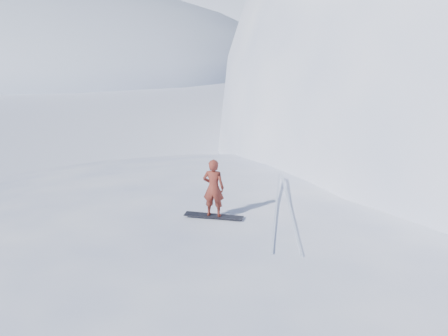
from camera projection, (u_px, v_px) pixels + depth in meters
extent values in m
ellipsoid|color=white|center=(333.00, 329.00, 12.82)|extent=(36.00, 28.00, 4.80)
ellipsoid|color=white|center=(200.00, 46.00, 121.87)|extent=(140.00, 90.00, 36.00)
ellipsoid|color=white|center=(248.00, 260.00, 16.38)|extent=(7.00, 6.30, 1.00)
cube|color=black|center=(214.00, 216.00, 13.75)|extent=(1.66, 0.41, 0.03)
imported|color=maroon|center=(213.00, 188.00, 13.51)|extent=(0.61, 0.42, 1.61)
cube|color=silver|center=(276.00, 206.00, 14.45)|extent=(0.98, 5.94, 0.04)
cube|color=silver|center=(290.00, 207.00, 14.34)|extent=(1.57, 5.82, 0.04)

